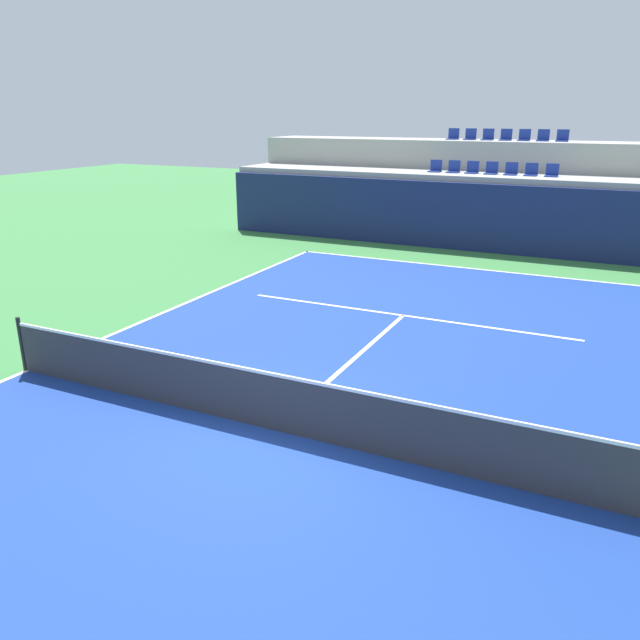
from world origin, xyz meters
TOP-DOWN VIEW (x-y plane):
  - ground_plane at (0.00, 0.00)m, footprint 80.00×80.00m
  - court_surface at (0.00, 0.00)m, footprint 11.00×24.00m
  - baseline_far at (0.00, 11.95)m, footprint 11.00×0.10m
  - sideline_left at (-5.45, 0.00)m, footprint 0.10×24.00m
  - service_line_far at (0.00, 6.40)m, footprint 8.26×0.10m
  - centre_service_line at (0.00, 3.20)m, footprint 0.10×6.40m
  - back_wall at (0.00, 14.73)m, footprint 20.10×0.30m
  - stands_tier_lower at (0.00, 16.08)m, footprint 20.10×2.40m
  - stands_tier_upper at (0.00, 18.48)m, footprint 20.10×2.40m
  - seating_row_lower at (-0.00, 16.17)m, footprint 4.63×0.44m
  - seating_row_upper at (-0.00, 18.57)m, footprint 4.63×0.44m
  - tennis_net at (0.00, 0.00)m, footprint 11.08×0.08m

SIDE VIEW (x-z plane):
  - ground_plane at x=0.00m, z-range 0.00..0.00m
  - court_surface at x=0.00m, z-range 0.00..0.01m
  - baseline_far at x=0.00m, z-range 0.01..0.01m
  - sideline_left at x=-5.45m, z-range 0.01..0.01m
  - service_line_far at x=0.00m, z-range 0.01..0.01m
  - centre_service_line at x=0.00m, z-range 0.01..0.01m
  - tennis_net at x=0.00m, z-range -0.03..1.04m
  - back_wall at x=0.00m, z-range 0.00..2.38m
  - stands_tier_lower at x=0.00m, z-range 0.00..2.59m
  - stands_tier_upper at x=0.00m, z-range 0.00..3.68m
  - seating_row_lower at x=0.00m, z-range 2.49..2.93m
  - seating_row_upper at x=0.00m, z-range 3.59..4.03m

